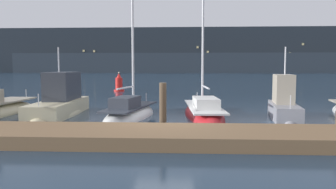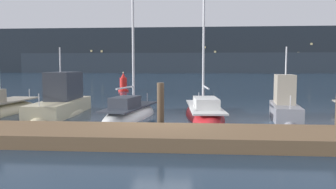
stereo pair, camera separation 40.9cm
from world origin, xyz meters
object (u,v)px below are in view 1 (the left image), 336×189
object	(u,v)px
channel_buoy	(119,84)
sailboat_berth_4	(130,116)
motorboat_berth_6	(284,110)
sailboat_berth_5	(204,113)
motorboat_berth_3	(60,107)

from	to	relation	value
channel_buoy	sailboat_berth_4	bearing A→B (deg)	-76.70
motorboat_berth_6	sailboat_berth_5	bearing A→B (deg)	167.90
motorboat_berth_3	sailboat_berth_5	xyz separation A→B (m)	(7.79, 0.18, -0.30)
sailboat_berth_4	sailboat_berth_5	bearing A→B (deg)	15.78
motorboat_berth_3	motorboat_berth_6	world-z (taller)	motorboat_berth_3
sailboat_berth_4	channel_buoy	xyz separation A→B (m)	(-4.18, 17.67, 0.66)
sailboat_berth_4	sailboat_berth_5	world-z (taller)	sailboat_berth_5
motorboat_berth_6	channel_buoy	size ratio (longest dim) A/B	2.27
motorboat_berth_3	sailboat_berth_4	size ratio (longest dim) A/B	0.76
motorboat_berth_6	sailboat_berth_4	bearing A→B (deg)	-178.36
sailboat_berth_4	motorboat_berth_6	bearing A→B (deg)	1.64
motorboat_berth_3	sailboat_berth_4	bearing A→B (deg)	-12.58
sailboat_berth_5	sailboat_berth_4	bearing A→B (deg)	-164.22
sailboat_berth_4	channel_buoy	world-z (taller)	sailboat_berth_4
motorboat_berth_3	sailboat_berth_5	distance (m)	7.79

